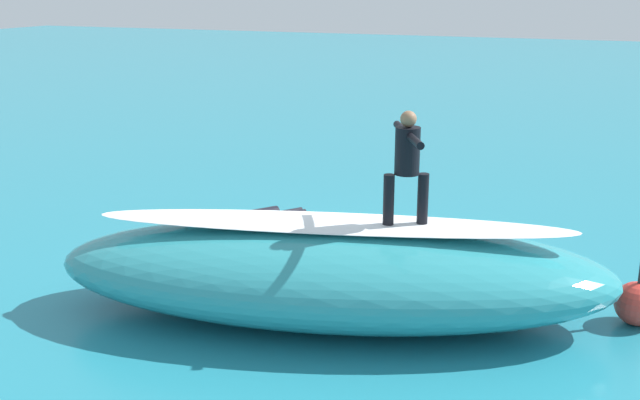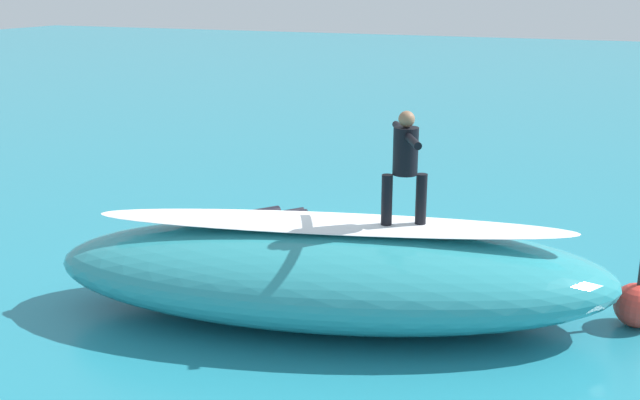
# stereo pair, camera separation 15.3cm
# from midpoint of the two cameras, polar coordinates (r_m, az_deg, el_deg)

# --- Properties ---
(ground_plane) EXTENTS (120.00, 120.00, 0.00)m
(ground_plane) POSITION_cam_midpoint_polar(r_m,az_deg,el_deg) (14.13, 1.87, -4.70)
(ground_plane) COLOR teal
(wave_crest) EXTENTS (9.11, 5.19, 1.49)m
(wave_crest) POSITION_cam_midpoint_polar(r_m,az_deg,el_deg) (11.63, 1.18, -5.46)
(wave_crest) COLOR teal
(wave_crest) RESTS_ON ground_plane
(wave_foam_lip) EXTENTS (7.35, 2.91, 0.08)m
(wave_foam_lip) POSITION_cam_midpoint_polar(r_m,az_deg,el_deg) (11.37, 1.20, -1.77)
(wave_foam_lip) COLOR white
(wave_foam_lip) RESTS_ON wave_crest
(surfboard_riding) EXTENTS (2.11, 1.43, 0.07)m
(surfboard_riding) POSITION_cam_midpoint_polar(r_m,az_deg,el_deg) (11.30, 6.70, -2.02)
(surfboard_riding) COLOR #EAE5C6
(surfboard_riding) RESTS_ON wave_crest
(surfer_riding) EXTENTS (0.85, 1.48, 1.71)m
(surfer_riding) POSITION_cam_midpoint_polar(r_m,az_deg,el_deg) (11.02, 6.87, 3.06)
(surfer_riding) COLOR black
(surfer_riding) RESTS_ON surfboard_riding
(surfboard_paddling) EXTENTS (1.65, 1.96, 0.09)m
(surfboard_paddling) POSITION_cam_midpoint_polar(r_m,az_deg,el_deg) (16.26, -4.11, -1.72)
(surfboard_paddling) COLOR silver
(surfboard_paddling) RESTS_ON ground_plane
(surfer_paddling) EXTENTS (1.13, 1.42, 0.29)m
(surfer_paddling) POSITION_cam_midpoint_polar(r_m,az_deg,el_deg) (16.26, -3.73, -1.09)
(surfer_paddling) COLOR black
(surfer_paddling) RESTS_ON surfboard_paddling
(buoy_marker) EXTENTS (0.68, 0.68, 1.15)m
(buoy_marker) POSITION_cam_midpoint_polar(r_m,az_deg,el_deg) (12.47, 23.19, -7.31)
(buoy_marker) COLOR red
(buoy_marker) RESTS_ON ground_plane
(foam_patch_near) EXTENTS (0.88, 1.06, 0.13)m
(foam_patch_near) POSITION_cam_midpoint_polar(r_m,az_deg,el_deg) (15.56, 0.72, -2.42)
(foam_patch_near) COLOR white
(foam_patch_near) RESTS_ON ground_plane
(foam_patch_mid) EXTENTS (0.98, 0.86, 0.17)m
(foam_patch_mid) POSITION_cam_midpoint_polar(r_m,az_deg,el_deg) (12.23, 7.82, -7.86)
(foam_patch_mid) COLOR white
(foam_patch_mid) RESTS_ON ground_plane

